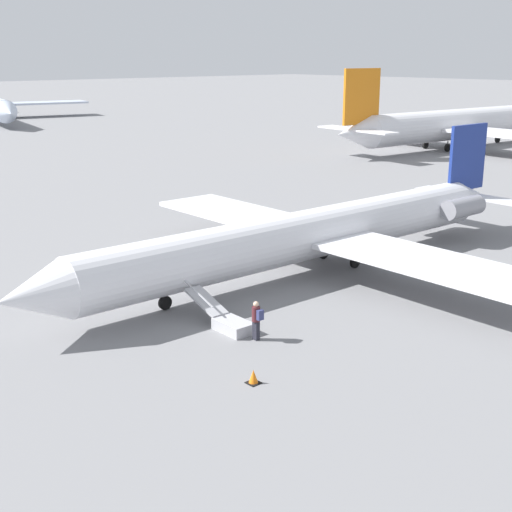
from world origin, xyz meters
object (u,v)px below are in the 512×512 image
airplane_main (318,232)px  boarding_stairs (227,321)px  airplane_taxiing_distant (449,125)px  passenger (257,318)px

airplane_main → boarding_stairs: bearing=22.2°
airplane_main → boarding_stairs: (9.74, 3.65, -1.80)m
airplane_taxiing_distant → boarding_stairs: bearing=-149.3°
airplane_main → airplane_taxiing_distant: (-52.23, -25.65, 0.91)m
airplane_main → passenger: size_ratio=20.32×
boarding_stairs → passenger: (-0.10, 1.82, 0.62)m
airplane_taxiing_distant → passenger: (61.86, 31.12, -2.09)m
passenger → airplane_main: bearing=-58.8°
airplane_main → passenger: bearing=31.2°
airplane_main → boarding_stairs: size_ratio=8.74×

